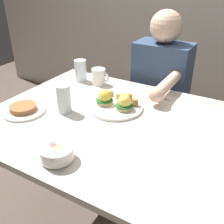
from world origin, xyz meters
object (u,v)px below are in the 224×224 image
water_glass_near (81,72)px  water_glass_far (64,101)px  coffee_mug (99,76)px  fruit_bowl (57,153)px  side_plate (23,110)px  fork (161,98)px  diner_person (159,91)px  dining_table (117,141)px  eggs_benedict_plate (115,104)px

water_glass_near → water_glass_far: water_glass_far is taller
coffee_mug → water_glass_near: water_glass_near is taller
water_glass_near → fruit_bowl: bearing=-60.3°
coffee_mug → water_glass_far: bearing=-83.5°
side_plate → fork: bearing=42.4°
water_glass_near → fork: bearing=0.1°
fruit_bowl → diner_person: diner_person is taller
dining_table → water_glass_near: water_glass_near is taller
coffee_mug → water_glass_near: bearing=-177.8°
dining_table → diner_person: (-0.03, 0.60, 0.02)m
fruit_bowl → water_glass_far: 0.36m
dining_table → fruit_bowl: size_ratio=10.00×
water_glass_far → fork: bearing=46.6°
dining_table → eggs_benedict_plate: 0.18m
fork → side_plate: (-0.51, -0.47, 0.01)m
fruit_bowl → fork: (0.14, 0.66, -0.03)m
coffee_mug → diner_person: diner_person is taller
coffee_mug → fork: size_ratio=0.72×
coffee_mug → fruit_bowl: bearing=-69.5°
eggs_benedict_plate → fruit_bowl: bearing=-87.7°
side_plate → diner_person: (0.40, 0.75, -0.10)m
fork → coffee_mug: bearing=179.3°
fruit_bowl → fork: bearing=78.3°
fruit_bowl → coffee_mug: bearing=110.5°
diner_person → fruit_bowl: bearing=-91.6°
side_plate → diner_person: bearing=62.0°
dining_table → side_plate: bearing=-160.7°
water_glass_far → diner_person: (0.23, 0.65, -0.15)m
fruit_bowl → side_plate: size_ratio=0.60×
eggs_benedict_plate → fork: eggs_benedict_plate is taller
fork → water_glass_far: (-0.34, -0.36, 0.06)m
fruit_bowl → water_glass_far: size_ratio=0.88×
eggs_benedict_plate → water_glass_far: water_glass_far is taller
water_glass_near → water_glass_far: bearing=-64.9°
coffee_mug → diner_person: size_ratio=0.10×
fork → water_glass_far: bearing=-133.4°
eggs_benedict_plate → side_plate: bearing=-144.5°
water_glass_near → diner_person: diner_person is taller
fruit_bowl → fork: 0.67m
eggs_benedict_plate → diner_person: (0.04, 0.50, -0.11)m
fork → side_plate: bearing=-137.6°
water_glass_near → diner_person: 0.51m
diner_person → coffee_mug: bearing=-134.4°
dining_table → fork: 0.34m
fork → water_glass_far: water_glass_far is taller
side_plate → dining_table: bearing=19.3°
dining_table → water_glass_far: water_glass_far is taller
eggs_benedict_plate → water_glass_far: (-0.19, -0.15, 0.03)m
coffee_mug → diner_person: (0.27, 0.28, -0.14)m
water_glass_far → side_plate: 0.20m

